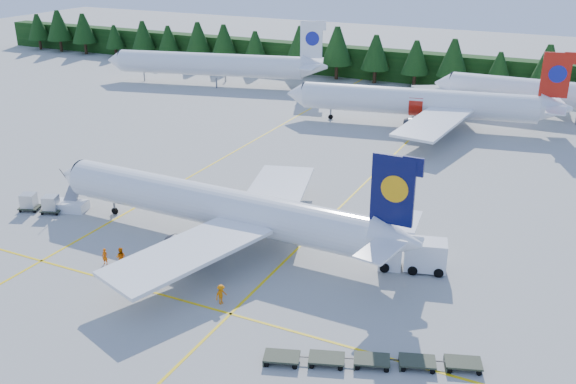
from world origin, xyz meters
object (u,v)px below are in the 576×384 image
at_px(service_truck, 413,255).
at_px(airstairs, 70,203).
at_px(airliner_navy, 206,205).
at_px(airliner_red, 412,102).

bearing_deg(service_truck, airstairs, 169.87).
relative_size(airliner_navy, airliner_red, 0.94).
xyz_separation_m(airstairs, service_truck, (36.83, 3.15, 0.65)).
xyz_separation_m(airliner_navy, airliner_red, (7.13, 46.96, 0.25)).
relative_size(airstairs, service_truck, 0.92).
xyz_separation_m(airliner_red, service_truck, (12.75, -44.64, -2.24)).
bearing_deg(service_truck, airliner_red, 90.93).
bearing_deg(airliner_red, airliner_navy, -108.95).
relative_size(airliner_red, airstairs, 7.20).
distance_m(airliner_navy, airstairs, 17.17).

